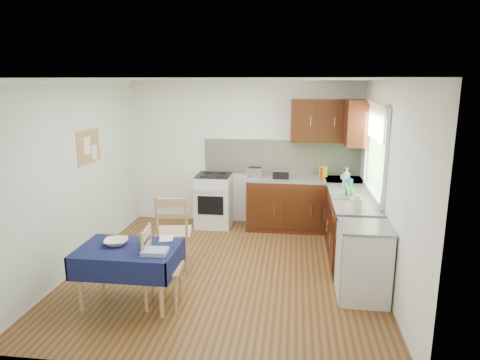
# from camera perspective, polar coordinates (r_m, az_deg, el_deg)

# --- Properties ---
(floor) EXTENTS (4.20, 4.20, 0.00)m
(floor) POSITION_cam_1_polar(r_m,az_deg,el_deg) (5.89, -1.91, -11.87)
(floor) COLOR #522D16
(floor) RESTS_ON ground
(ceiling) EXTENTS (4.00, 4.20, 0.02)m
(ceiling) POSITION_cam_1_polar(r_m,az_deg,el_deg) (5.35, -2.11, 13.25)
(ceiling) COLOR white
(ceiling) RESTS_ON wall_back
(wall_back) EXTENTS (4.00, 0.02, 2.50)m
(wall_back) POSITION_cam_1_polar(r_m,az_deg,el_deg) (7.53, 0.59, 3.59)
(wall_back) COLOR white
(wall_back) RESTS_ON ground
(wall_front) EXTENTS (4.00, 0.02, 2.50)m
(wall_front) POSITION_cam_1_polar(r_m,az_deg,el_deg) (3.51, -7.61, -7.47)
(wall_front) COLOR white
(wall_front) RESTS_ON ground
(wall_left) EXTENTS (0.02, 4.20, 2.50)m
(wall_left) POSITION_cam_1_polar(r_m,az_deg,el_deg) (6.13, -20.78, 0.60)
(wall_left) COLOR silver
(wall_left) RESTS_ON ground
(wall_right) EXTENTS (0.02, 4.20, 2.50)m
(wall_right) POSITION_cam_1_polar(r_m,az_deg,el_deg) (5.53, 18.90, -0.52)
(wall_right) COLOR white
(wall_right) RESTS_ON ground
(base_cabinets) EXTENTS (1.90, 2.30, 0.86)m
(base_cabinets) POSITION_cam_1_polar(r_m,az_deg,el_deg) (6.86, 11.09, -4.62)
(base_cabinets) COLOR #351309
(base_cabinets) RESTS_ON ground
(worktop_back) EXTENTS (1.90, 0.60, 0.04)m
(worktop_back) POSITION_cam_1_polar(r_m,az_deg,el_deg) (7.26, 8.56, 0.11)
(worktop_back) COLOR slate
(worktop_back) RESTS_ON base_cabinets
(worktop_right) EXTENTS (0.60, 1.70, 0.04)m
(worktop_right) POSITION_cam_1_polar(r_m,az_deg,el_deg) (6.19, 14.77, -2.39)
(worktop_right) COLOR slate
(worktop_right) RESTS_ON base_cabinets
(worktop_corner) EXTENTS (0.60, 0.60, 0.04)m
(worktop_corner) POSITION_cam_1_polar(r_m,az_deg,el_deg) (7.30, 13.67, -0.03)
(worktop_corner) COLOR slate
(worktop_corner) RESTS_ON base_cabinets
(splashback) EXTENTS (2.70, 0.02, 0.60)m
(splashback) POSITION_cam_1_polar(r_m,az_deg,el_deg) (7.47, 5.54, 3.07)
(splashback) COLOR beige
(splashback) RESTS_ON wall_back
(upper_cabinets) EXTENTS (1.20, 0.85, 0.70)m
(upper_cabinets) POSITION_cam_1_polar(r_m,az_deg,el_deg) (7.13, 12.67, 7.62)
(upper_cabinets) COLOR #351309
(upper_cabinets) RESTS_ON wall_back
(stove) EXTENTS (0.60, 0.61, 0.92)m
(stove) POSITION_cam_1_polar(r_m,az_deg,el_deg) (7.48, -3.51, -2.69)
(stove) COLOR silver
(stove) RESTS_ON ground
(window) EXTENTS (0.04, 1.48, 1.26)m
(window) POSITION_cam_1_polar(r_m,az_deg,el_deg) (6.13, 17.65, 4.64)
(window) COLOR #325A25
(window) RESTS_ON wall_right
(fridge) EXTENTS (0.58, 0.60, 0.89)m
(fridge) POSITION_cam_1_polar(r_m,az_deg,el_deg) (5.21, 16.14, -10.52)
(fridge) COLOR silver
(fridge) RESTS_ON ground
(corkboard) EXTENTS (0.04, 0.62, 0.47)m
(corkboard) POSITION_cam_1_polar(r_m,az_deg,el_deg) (6.32, -19.53, 4.26)
(corkboard) COLOR tan
(corkboard) RESTS_ON wall_left
(dining_table) EXTENTS (1.11, 0.75, 0.67)m
(dining_table) POSITION_cam_1_polar(r_m,az_deg,el_deg) (5.03, -14.63, -9.80)
(dining_table) COLOR #0E173B
(dining_table) RESTS_ON ground
(chair_far) EXTENTS (0.54, 0.54, 1.04)m
(chair_far) POSITION_cam_1_polar(r_m,az_deg,el_deg) (5.79, -8.90, -6.56)
(chair_far) COLOR tan
(chair_far) RESTS_ON ground
(chair_near) EXTENTS (0.44, 0.44, 0.91)m
(chair_near) POSITION_cam_1_polar(r_m,az_deg,el_deg) (4.94, -10.79, -11.03)
(chair_near) COLOR tan
(chair_near) RESTS_ON ground
(toaster) EXTENTS (0.24, 0.15, 0.19)m
(toaster) POSITION_cam_1_polar(r_m,az_deg,el_deg) (7.20, 1.98, 1.01)
(toaster) COLOR silver
(toaster) RESTS_ON worktop_back
(sandwich_press) EXTENTS (0.26, 0.23, 0.15)m
(sandwich_press) POSITION_cam_1_polar(r_m,az_deg,el_deg) (7.19, 5.48, 0.86)
(sandwich_press) COLOR black
(sandwich_press) RESTS_ON worktop_back
(sauce_bottle) EXTENTS (0.04, 0.04, 0.19)m
(sauce_bottle) POSITION_cam_1_polar(r_m,az_deg,el_deg) (7.18, 10.80, 0.86)
(sauce_bottle) COLOR red
(sauce_bottle) RESTS_ON worktop_back
(yellow_packet) EXTENTS (0.15, 0.12, 0.17)m
(yellow_packet) POSITION_cam_1_polar(r_m,az_deg,el_deg) (7.39, 11.04, 1.11)
(yellow_packet) COLOR yellow
(yellow_packet) RESTS_ON worktop_back
(dish_rack) EXTENTS (0.39, 0.30, 0.19)m
(dish_rack) POSITION_cam_1_polar(r_m,az_deg,el_deg) (6.14, 14.13, -2.07)
(dish_rack) COLOR #949499
(dish_rack) RESTS_ON worktop_right
(kettle) EXTENTS (0.14, 0.14, 0.24)m
(kettle) POSITION_cam_1_polar(r_m,az_deg,el_deg) (5.43, 15.20, -3.15)
(kettle) COLOR silver
(kettle) RESTS_ON worktop_right
(cup) EXTENTS (0.11, 0.11, 0.09)m
(cup) POSITION_cam_1_polar(r_m,az_deg,el_deg) (7.21, 13.65, 0.33)
(cup) COLOR white
(cup) RESTS_ON worktop_back
(soap_bottle_a) EXTENTS (0.15, 0.15, 0.30)m
(soap_bottle_a) POSITION_cam_1_polar(r_m,az_deg,el_deg) (6.71, 14.00, 0.33)
(soap_bottle_a) COLOR silver
(soap_bottle_a) RESTS_ON worktop_right
(soap_bottle_b) EXTENTS (0.13, 0.13, 0.21)m
(soap_bottle_b) POSITION_cam_1_polar(r_m,az_deg,el_deg) (6.69, 14.30, -0.16)
(soap_bottle_b) COLOR #1F69B7
(soap_bottle_b) RESTS_ON worktop_right
(soap_bottle_c) EXTENTS (0.15, 0.15, 0.19)m
(soap_bottle_c) POSITION_cam_1_polar(r_m,az_deg,el_deg) (6.18, 14.45, -1.31)
(soap_bottle_c) COLOR green
(soap_bottle_c) RESTS_ON worktop_right
(plate_bowl) EXTENTS (0.32, 0.32, 0.06)m
(plate_bowl) POSITION_cam_1_polar(r_m,az_deg,el_deg) (5.09, -16.19, -7.94)
(plate_bowl) COLOR #FBEDCD
(plate_bowl) RESTS_ON dining_table
(book) EXTENTS (0.20, 0.24, 0.02)m
(book) POSITION_cam_1_polar(r_m,az_deg,el_deg) (5.14, -10.67, -7.73)
(book) COLOR white
(book) RESTS_ON dining_table
(spice_jar) EXTENTS (0.05, 0.05, 0.10)m
(spice_jar) POSITION_cam_1_polar(r_m,az_deg,el_deg) (5.08, -13.02, -7.59)
(spice_jar) COLOR #248628
(spice_jar) RESTS_ON dining_table
(tea_towel) EXTENTS (0.28, 0.23, 0.05)m
(tea_towel) POSITION_cam_1_polar(r_m,az_deg,el_deg) (4.74, -11.30, -9.34)
(tea_towel) COLOR #283D94
(tea_towel) RESTS_ON dining_table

